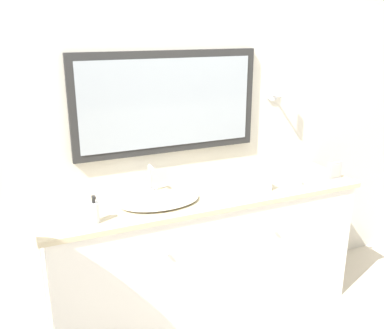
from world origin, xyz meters
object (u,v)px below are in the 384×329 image
(soap_bottle, at_px, (94,212))
(picture_frame, at_px, (335,171))
(sink_basin, at_px, (159,199))
(appliance_box, at_px, (250,183))

(soap_bottle, xyz_separation_m, picture_frame, (1.63, 0.02, -0.00))
(picture_frame, bearing_deg, sink_basin, 175.20)
(soap_bottle, height_order, appliance_box, soap_bottle)
(sink_basin, xyz_separation_m, soap_bottle, (-0.40, -0.12, 0.04))
(picture_frame, bearing_deg, soap_bottle, -179.33)
(soap_bottle, distance_m, picture_frame, 1.63)
(sink_basin, bearing_deg, appliance_box, -6.10)
(appliance_box, height_order, picture_frame, picture_frame)
(picture_frame, bearing_deg, appliance_box, 176.38)
(sink_basin, relative_size, soap_bottle, 3.10)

